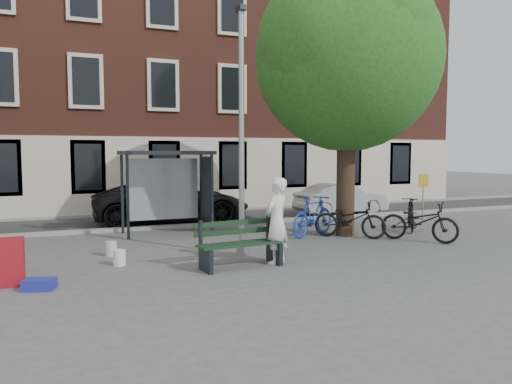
{
  "coord_description": "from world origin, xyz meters",
  "views": [
    {
      "loc": [
        -4.42,
        -11.57,
        2.59
      ],
      "look_at": [
        1.23,
        2.03,
        1.4
      ],
      "focal_mm": 35.0,
      "sensor_mm": 36.0,
      "label": 1
    }
  ],
  "objects_px": {
    "car_dark": "(172,201)",
    "car_silver": "(341,199)",
    "lamppost": "(242,144)",
    "bike_b": "(313,216)",
    "bike_c": "(419,221)",
    "notice_sign": "(423,190)",
    "painter": "(277,221)",
    "bike_a": "(350,219)",
    "bike_d": "(411,214)",
    "bench": "(240,246)",
    "bus_shelter": "(178,173)"
  },
  "relations": [
    {
      "from": "car_dark",
      "to": "car_silver",
      "type": "xyz_separation_m",
      "value": [
        6.99,
        -0.39,
        -0.14
      ]
    },
    {
      "from": "lamppost",
      "to": "bike_b",
      "type": "height_order",
      "value": "lamppost"
    },
    {
      "from": "bike_c",
      "to": "notice_sign",
      "type": "distance_m",
      "value": 1.94
    },
    {
      "from": "notice_sign",
      "to": "painter",
      "type": "bearing_deg",
      "value": -149.98
    },
    {
      "from": "bike_b",
      "to": "bike_a",
      "type": "bearing_deg",
      "value": -155.95
    },
    {
      "from": "bike_d",
      "to": "car_silver",
      "type": "height_order",
      "value": "car_silver"
    },
    {
      "from": "bike_c",
      "to": "bike_d",
      "type": "xyz_separation_m",
      "value": [
        1.07,
        1.65,
        -0.03
      ]
    },
    {
      "from": "lamppost",
      "to": "notice_sign",
      "type": "relative_size",
      "value": 3.25
    },
    {
      "from": "bike_b",
      "to": "bike_c",
      "type": "bearing_deg",
      "value": -156.99
    },
    {
      "from": "lamppost",
      "to": "car_silver",
      "type": "xyz_separation_m",
      "value": [
        6.7,
        6.0,
        -2.14
      ]
    },
    {
      "from": "bike_a",
      "to": "car_silver",
      "type": "distance_m",
      "value": 5.64
    },
    {
      "from": "bench",
      "to": "bike_a",
      "type": "height_order",
      "value": "bike_a"
    },
    {
      "from": "painter",
      "to": "bike_a",
      "type": "height_order",
      "value": "painter"
    },
    {
      "from": "lamppost",
      "to": "car_dark",
      "type": "height_order",
      "value": "lamppost"
    },
    {
      "from": "painter",
      "to": "car_dark",
      "type": "xyz_separation_m",
      "value": [
        -0.7,
        7.6,
        -0.22
      ]
    },
    {
      "from": "bike_d",
      "to": "bench",
      "type": "bearing_deg",
      "value": 55.84
    },
    {
      "from": "car_silver",
      "to": "lamppost",
      "type": "bearing_deg",
      "value": 130.69
    },
    {
      "from": "bike_c",
      "to": "bike_d",
      "type": "bearing_deg",
      "value": 21.28
    },
    {
      "from": "lamppost",
      "to": "car_silver",
      "type": "relative_size",
      "value": 1.57
    },
    {
      "from": "bike_d",
      "to": "bike_a",
      "type": "bearing_deg",
      "value": 42.84
    },
    {
      "from": "bike_c",
      "to": "car_silver",
      "type": "height_order",
      "value": "car_silver"
    },
    {
      "from": "bench",
      "to": "notice_sign",
      "type": "relative_size",
      "value": 1.09
    },
    {
      "from": "bench",
      "to": "car_dark",
      "type": "height_order",
      "value": "car_dark"
    },
    {
      "from": "bus_shelter",
      "to": "bike_a",
      "type": "height_order",
      "value": "bus_shelter"
    },
    {
      "from": "bench",
      "to": "car_silver",
      "type": "xyz_separation_m",
      "value": [
        7.21,
        7.21,
        0.17
      ]
    },
    {
      "from": "bench",
      "to": "bike_c",
      "type": "distance_m",
      "value": 6.02
    },
    {
      "from": "lamppost",
      "to": "bike_c",
      "type": "distance_m",
      "value": 5.86
    },
    {
      "from": "bike_c",
      "to": "car_silver",
      "type": "bearing_deg",
      "value": 42.75
    },
    {
      "from": "bike_b",
      "to": "notice_sign",
      "type": "height_order",
      "value": "notice_sign"
    },
    {
      "from": "bus_shelter",
      "to": "bike_a",
      "type": "distance_m",
      "value": 5.59
    },
    {
      "from": "car_silver",
      "to": "painter",
      "type": "bearing_deg",
      "value": 137.71
    },
    {
      "from": "car_dark",
      "to": "painter",
      "type": "bearing_deg",
      "value": -168.74
    },
    {
      "from": "bike_a",
      "to": "car_silver",
      "type": "xyz_separation_m",
      "value": [
        2.79,
        4.9,
        0.08
      ]
    },
    {
      "from": "bike_c",
      "to": "notice_sign",
      "type": "bearing_deg",
      "value": 10.27
    },
    {
      "from": "bike_a",
      "to": "painter",
      "type": "bearing_deg",
      "value": 165.8
    },
    {
      "from": "bench",
      "to": "bike_b",
      "type": "xyz_separation_m",
      "value": [
        3.54,
        3.02,
        0.16
      ]
    },
    {
      "from": "bus_shelter",
      "to": "bike_d",
      "type": "distance_m",
      "value": 7.71
    },
    {
      "from": "bike_a",
      "to": "bus_shelter",
      "type": "bearing_deg",
      "value": 98.79
    },
    {
      "from": "bike_b",
      "to": "bike_d",
      "type": "height_order",
      "value": "bike_b"
    },
    {
      "from": "car_dark",
      "to": "notice_sign",
      "type": "relative_size",
      "value": 2.99
    },
    {
      "from": "painter",
      "to": "notice_sign",
      "type": "height_order",
      "value": "painter"
    },
    {
      "from": "bike_d",
      "to": "car_silver",
      "type": "xyz_separation_m",
      "value": [
        0.2,
        4.54,
        0.09
      ]
    },
    {
      "from": "bus_shelter",
      "to": "bike_d",
      "type": "bearing_deg",
      "value": -20.4
    },
    {
      "from": "bike_a",
      "to": "car_dark",
      "type": "bearing_deg",
      "value": 80.87
    },
    {
      "from": "notice_sign",
      "to": "bus_shelter",
      "type": "bearing_deg",
      "value": 167.31
    },
    {
      "from": "bus_shelter",
      "to": "notice_sign",
      "type": "relative_size",
      "value": 1.52
    },
    {
      "from": "bike_c",
      "to": "car_silver",
      "type": "relative_size",
      "value": 0.57
    },
    {
      "from": "bike_b",
      "to": "notice_sign",
      "type": "bearing_deg",
      "value": -128.36
    },
    {
      "from": "bus_shelter",
      "to": "bike_c",
      "type": "relative_size",
      "value": 1.29
    },
    {
      "from": "bike_b",
      "to": "lamppost",
      "type": "bearing_deg",
      "value": 93.6
    }
  ]
}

